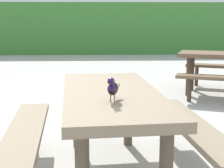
# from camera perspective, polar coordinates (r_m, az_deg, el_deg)

# --- Properties ---
(hedge_wall) EXTENTS (28.00, 1.59, 1.94)m
(hedge_wall) POSITION_cam_1_polar(r_m,az_deg,el_deg) (13.46, -3.49, 9.42)
(hedge_wall) COLOR #428438
(hedge_wall) RESTS_ON ground
(picnic_table_foreground) EXTENTS (1.82, 1.86, 0.74)m
(picnic_table_foreground) POSITION_cam_1_polar(r_m,az_deg,el_deg) (2.77, -0.15, -4.92)
(picnic_table_foreground) COLOR #84725B
(picnic_table_foreground) RESTS_ON ground
(bird_grackle) EXTENTS (0.11, 0.28, 0.18)m
(bird_grackle) POSITION_cam_1_polar(r_m,az_deg,el_deg) (2.33, 0.09, -0.68)
(bird_grackle) COLOR black
(bird_grackle) RESTS_ON picnic_table_foreground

